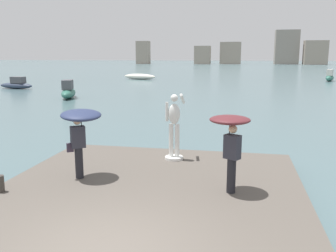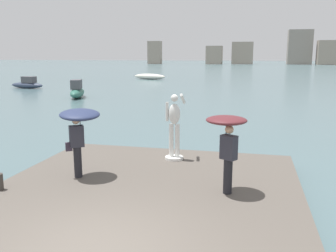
{
  "view_description": "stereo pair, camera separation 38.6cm",
  "coord_description": "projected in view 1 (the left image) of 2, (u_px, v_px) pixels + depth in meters",
  "views": [
    {
      "loc": [
        2.22,
        -5.51,
        3.8
      ],
      "look_at": [
        0.0,
        5.67,
        1.55
      ],
      "focal_mm": 38.74,
      "sensor_mm": 36.0,
      "label": 1
    },
    {
      "loc": [
        2.59,
        -5.43,
        3.8
      ],
      "look_at": [
        0.0,
        5.67,
        1.55
      ],
      "focal_mm": 38.74,
      "sensor_mm": 36.0,
      "label": 2
    }
  ],
  "objects": [
    {
      "name": "boat_leftward",
      "position": [
        140.0,
        77.0,
        56.85
      ],
      "size": [
        5.73,
        2.79,
        0.87
      ],
      "color": "silver",
      "rests_on": "ground"
    },
    {
      "name": "distant_skyline",
      "position": [
        257.0,
        51.0,
        148.01
      ],
      "size": [
        76.37,
        12.08,
        13.64
      ],
      "color": "gray",
      "rests_on": "ground"
    },
    {
      "name": "ground_plane",
      "position": [
        222.0,
        86.0,
        44.96
      ],
      "size": [
        400.0,
        400.0,
        0.0
      ],
      "primitive_type": "plane",
      "color": "#4C666B"
    },
    {
      "name": "onlooker_left",
      "position": [
        80.0,
        124.0,
        9.92
      ],
      "size": [
        1.55,
        1.55,
        1.95
      ],
      "color": "black",
      "rests_on": "pier"
    },
    {
      "name": "onlooker_right",
      "position": [
        231.0,
        133.0,
        8.87
      ],
      "size": [
        1.38,
        1.38,
        1.94
      ],
      "color": "black",
      "rests_on": "pier"
    },
    {
      "name": "boat_mid",
      "position": [
        330.0,
        77.0,
        52.93
      ],
      "size": [
        2.2,
        3.61,
        1.72
      ],
      "color": "#336B5B",
      "rests_on": "ground"
    },
    {
      "name": "boat_far",
      "position": [
        17.0,
        84.0,
        41.1
      ],
      "size": [
        4.45,
        1.74,
        1.36
      ],
      "color": "#2D384C",
      "rests_on": "ground"
    },
    {
      "name": "boat_near",
      "position": [
        68.0,
        91.0,
        32.08
      ],
      "size": [
        2.3,
        4.14,
        1.63
      ],
      "color": "#336B5B",
      "rests_on": "ground"
    },
    {
      "name": "statue_white_figure",
      "position": [
        174.0,
        128.0,
        11.8
      ],
      "size": [
        0.6,
        0.86,
        2.19
      ],
      "color": "white",
      "rests_on": "pier"
    },
    {
      "name": "mooring_bollard",
      "position": [
        0.0,
        184.0,
        9.09
      ],
      "size": [
        0.2,
        0.2,
        0.43
      ],
      "primitive_type": "cylinder",
      "color": "#38332D",
      "rests_on": "pier"
    },
    {
      "name": "pier",
      "position": [
        138.0,
        212.0,
        8.42
      ],
      "size": [
        7.92,
        10.14,
        0.4
      ],
      "primitive_type": "cube",
      "color": "#564F47",
      "rests_on": "ground"
    }
  ]
}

